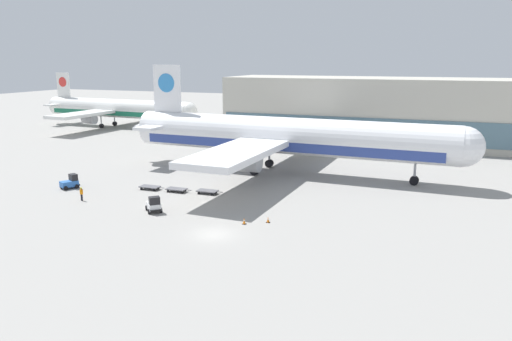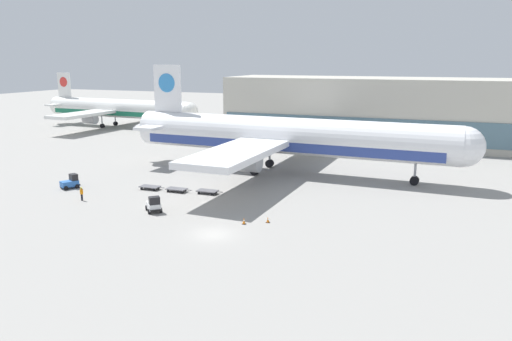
# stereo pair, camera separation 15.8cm
# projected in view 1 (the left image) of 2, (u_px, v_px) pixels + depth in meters

# --- Properties ---
(ground_plane) EXTENTS (400.00, 400.00, 0.00)m
(ground_plane) POSITION_uv_depth(u_px,v_px,m) (214.00, 234.00, 52.20)
(ground_plane) COLOR gray
(terminal_building) EXTENTS (90.00, 18.20, 14.00)m
(terminal_building) POSITION_uv_depth(u_px,v_px,m) (435.00, 112.00, 104.55)
(terminal_building) COLOR #BCB7A8
(terminal_building) RESTS_ON ground_plane
(airplane_main) EXTENTS (58.08, 48.17, 17.00)m
(airplane_main) POSITION_uv_depth(u_px,v_px,m) (282.00, 137.00, 79.24)
(airplane_main) COLOR white
(airplane_main) RESTS_ON ground_plane
(airplane_distant) EXTENTS (48.78, 40.55, 14.27)m
(airplane_distant) POSITION_uv_depth(u_px,v_px,m) (116.00, 109.00, 133.11)
(airplane_distant) COLOR white
(airplane_distant) RESTS_ON ground_plane
(baggage_tug_foreground) EXTENTS (2.47, 2.81, 2.00)m
(baggage_tug_foreground) POSITION_uv_depth(u_px,v_px,m) (70.00, 182.00, 70.67)
(baggage_tug_foreground) COLOR #2D66B7
(baggage_tug_foreground) RESTS_ON ground_plane
(baggage_tug_mid) EXTENTS (2.72, 2.75, 2.00)m
(baggage_tug_mid) POSITION_uv_depth(u_px,v_px,m) (154.00, 205.00, 59.72)
(baggage_tug_mid) COLOR silver
(baggage_tug_mid) RESTS_ON ground_plane
(baggage_dolly_lead) EXTENTS (3.71, 1.55, 0.48)m
(baggage_dolly_lead) POSITION_uv_depth(u_px,v_px,m) (150.00, 187.00, 70.08)
(baggage_dolly_lead) COLOR #56565B
(baggage_dolly_lead) RESTS_ON ground_plane
(baggage_dolly_second) EXTENTS (3.71, 1.55, 0.48)m
(baggage_dolly_second) POSITION_uv_depth(u_px,v_px,m) (177.00, 189.00, 68.85)
(baggage_dolly_second) COLOR #56565B
(baggage_dolly_second) RESTS_ON ground_plane
(baggage_dolly_third) EXTENTS (3.71, 1.55, 0.48)m
(baggage_dolly_third) POSITION_uv_depth(u_px,v_px,m) (207.00, 191.00, 67.87)
(baggage_dolly_third) COLOR #56565B
(baggage_dolly_third) RESTS_ON ground_plane
(ground_crew_near) EXTENTS (0.56, 0.29, 1.78)m
(ground_crew_near) POSITION_uv_depth(u_px,v_px,m) (81.00, 193.00, 64.42)
(ground_crew_near) COLOR black
(ground_crew_near) RESTS_ON ground_plane
(traffic_cone_near) EXTENTS (0.40, 0.40, 0.67)m
(traffic_cone_near) POSITION_uv_depth(u_px,v_px,m) (268.00, 220.00, 55.95)
(traffic_cone_near) COLOR black
(traffic_cone_near) RESTS_ON ground_plane
(traffic_cone_far) EXTENTS (0.40, 0.40, 0.76)m
(traffic_cone_far) POSITION_uv_depth(u_px,v_px,m) (244.00, 221.00, 55.39)
(traffic_cone_far) COLOR black
(traffic_cone_far) RESTS_ON ground_plane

